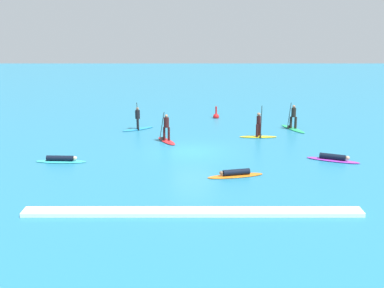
{
  "coord_description": "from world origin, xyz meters",
  "views": [
    {
      "loc": [
        -0.03,
        -32.4,
        8.59
      ],
      "look_at": [
        0.0,
        0.0,
        0.5
      ],
      "focal_mm": 49.27,
      "sensor_mm": 36.0,
      "label": 1
    }
  ],
  "objects": [
    {
      "name": "surfer_on_green_board",
      "position": [
        7.63,
        6.61,
        0.52
      ],
      "size": [
        1.68,
        3.21,
        2.04
      ],
      "rotation": [
        0.0,
        0.0,
        1.92
      ],
      "color": "#23B266",
      "rests_on": "ground_plane"
    },
    {
      "name": "surfer_on_orange_board",
      "position": [
        2.32,
        -5.21,
        0.13
      ],
      "size": [
        3.2,
        1.51,
        0.39
      ],
      "rotation": [
        0.0,
        0.0,
        3.39
      ],
      "color": "orange",
      "rests_on": "ground_plane"
    },
    {
      "name": "surfer_on_red_board",
      "position": [
        -1.78,
        2.69,
        0.56
      ],
      "size": [
        1.66,
        2.55,
        2.04
      ],
      "rotation": [
        0.0,
        0.0,
        2.01
      ],
      "color": "red",
      "rests_on": "ground_plane"
    },
    {
      "name": "marker_buoy",
      "position": [
        1.99,
        11.0,
        0.17
      ],
      "size": [
        0.5,
        0.5,
        1.11
      ],
      "color": "red",
      "rests_on": "ground_plane"
    },
    {
      "name": "surfer_on_purple_board",
      "position": [
        8.42,
        -2.15,
        0.15
      ],
      "size": [
        3.14,
        1.96,
        0.42
      ],
      "rotation": [
        0.0,
        0.0,
        5.84
      ],
      "color": "purple",
      "rests_on": "ground_plane"
    },
    {
      "name": "wave_crest",
      "position": [
        0.0,
        -10.7,
        0.09
      ],
      "size": [
        14.92,
        0.9,
        0.18
      ],
      "primitive_type": "cube",
      "color": "white",
      "rests_on": "ground_plane"
    },
    {
      "name": "surfer_on_yellow_board",
      "position": [
        4.68,
        3.96,
        0.48
      ],
      "size": [
        2.64,
        0.72,
        2.36
      ],
      "rotation": [
        0.0,
        0.0,
        6.28
      ],
      "color": "yellow",
      "rests_on": "ground_plane"
    },
    {
      "name": "ground_plane",
      "position": [
        0.0,
        0.0,
        0.0
      ],
      "size": [
        120.0,
        120.0,
        0.0
      ],
      "primitive_type": "plane",
      "color": "teal",
      "rests_on": "ground"
    },
    {
      "name": "surfer_on_teal_board",
      "position": [
        -7.8,
        -2.39,
        0.14
      ],
      "size": [
        3.05,
        0.89,
        0.39
      ],
      "rotation": [
        0.0,
        0.0,
        6.23
      ],
      "color": "#33C6CC",
      "rests_on": "ground_plane"
    },
    {
      "name": "surfer_on_blue_board",
      "position": [
        -4.13,
        6.57,
        0.49
      ],
      "size": [
        2.55,
        2.2,
        2.12
      ],
      "rotation": [
        0.0,
        0.0,
        3.8
      ],
      "color": "#1E8CD1",
      "rests_on": "ground_plane"
    }
  ]
}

